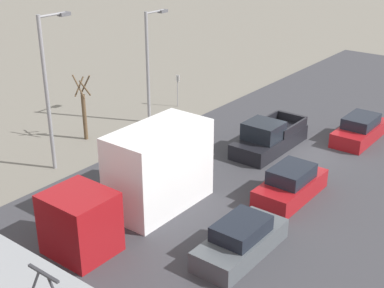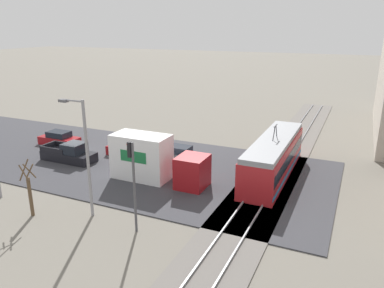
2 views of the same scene
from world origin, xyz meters
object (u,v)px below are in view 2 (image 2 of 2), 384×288
object	(u,v)px
sedan_car_2	(179,155)
box_truck	(153,160)
street_lamp_mid_block	(85,151)
street_tree	(30,191)
sedan_car_0	(128,149)
light_rail_tram	(273,158)
pickup_truck	(70,154)
traffic_light_pole	(133,176)
sedan_car_1	(59,139)

from	to	relation	value
sedan_car_2	box_truck	bearing A→B (deg)	-178.26
street_lamp_mid_block	street_tree	bearing A→B (deg)	-64.17
sedan_car_0	light_rail_tram	bearing A→B (deg)	-87.11
box_truck	street_tree	world-z (taller)	street_tree
pickup_truck	street_tree	size ratio (longest dim) A/B	1.35
light_rail_tram	sedan_car_2	bearing A→B (deg)	-89.58
sedan_car_0	traffic_light_pole	world-z (taller)	traffic_light_pole
street_tree	street_lamp_mid_block	xyz separation A→B (m)	(-1.71, 3.53, 2.84)
sedan_car_0	street_lamp_mid_block	bearing A→B (deg)	-158.72
light_rail_tram	sedan_car_0	size ratio (longest dim) A/B	2.93
sedan_car_1	box_truck	bearing A→B (deg)	73.43
light_rail_tram	sedan_car_0	bearing A→B (deg)	-87.11
street_lamp_mid_block	sedan_car_1	bearing A→B (deg)	-130.40
sedan_car_2	sedan_car_0	bearing A→B (deg)	97.06
light_rail_tram	sedan_car_1	distance (m)	23.15
traffic_light_pole	light_rail_tram	bearing A→B (deg)	155.34
sedan_car_1	traffic_light_pole	size ratio (longest dim) A/B	0.77
light_rail_tram	sedan_car_2	size ratio (longest dim) A/B	2.83
sedan_car_0	street_lamp_mid_block	xyz separation A→B (m)	(11.46, 4.46, 3.92)
sedan_car_2	traffic_light_pole	xyz separation A→B (m)	(12.62, 3.18, 3.10)
box_truck	sedan_car_1	bearing A→B (deg)	-106.57
box_truck	sedan_car_1	distance (m)	14.93
sedan_car_0	traffic_light_pole	size ratio (longest dim) A/B	0.72
box_truck	sedan_car_0	distance (m)	7.07
sedan_car_1	traffic_light_pole	distance (m)	21.18
pickup_truck	sedan_car_2	world-z (taller)	pickup_truck
light_rail_tram	street_tree	size ratio (longest dim) A/B	3.14
light_rail_tram	sedan_car_2	world-z (taller)	light_rail_tram
street_lamp_mid_block	sedan_car_2	bearing A→B (deg)	176.12
sedan_car_0	traffic_light_pole	bearing A→B (deg)	-144.74
box_truck	pickup_truck	size ratio (longest dim) A/B	1.54
box_truck	traffic_light_pole	xyz separation A→B (m)	(7.58, 3.03, 1.96)
box_truck	sedan_car_0	xyz separation A→B (m)	(-4.39, -5.44, -1.10)
light_rail_tram	traffic_light_pole	world-z (taller)	traffic_light_pole
pickup_truck	street_lamp_mid_block	bearing A→B (deg)	48.17
sedan_car_1	street_tree	xyz separation A→B (m)	(13.02, 9.76, 1.12)
pickup_truck	sedan_car_0	size ratio (longest dim) A/B	1.26
pickup_truck	sedan_car_2	distance (m)	10.46
traffic_light_pole	street_tree	xyz separation A→B (m)	(1.19, -7.53, -1.98)
pickup_truck	box_truck	bearing A→B (deg)	85.73
street_lamp_mid_block	sedan_car_0	bearing A→B (deg)	-158.72
pickup_truck	traffic_light_pole	bearing A→B (deg)	56.83
street_tree	sedan_car_2	bearing A→B (deg)	162.53
light_rail_tram	sedan_car_1	bearing A→B (deg)	-87.86
traffic_light_pole	street_lamp_mid_block	bearing A→B (deg)	-97.33
pickup_truck	sedan_car_1	world-z (taller)	pickup_truck
light_rail_tram	traffic_light_pole	bearing A→B (deg)	-24.66
sedan_car_2	street_lamp_mid_block	size ratio (longest dim) A/B	0.55
pickup_truck	street_lamp_mid_block	size ratio (longest dim) A/B	0.66
sedan_car_2	traffic_light_pole	size ratio (longest dim) A/B	0.74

